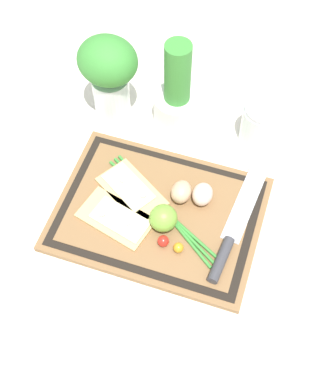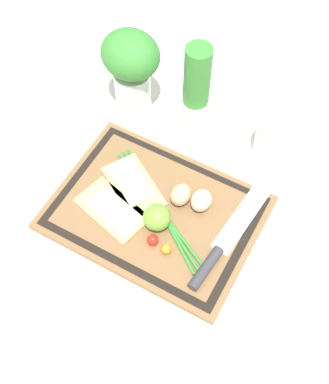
{
  "view_description": "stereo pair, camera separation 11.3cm",
  "coord_description": "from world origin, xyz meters",
  "px_view_note": "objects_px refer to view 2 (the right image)",
  "views": [
    {
      "loc": [
        0.19,
        -0.53,
        0.99
      ],
      "look_at": [
        0.0,
        0.04,
        0.03
      ],
      "focal_mm": 50.0,
      "sensor_mm": 36.0,
      "label": 1
    },
    {
      "loc": [
        0.29,
        -0.48,
        0.99
      ],
      "look_at": [
        0.0,
        0.04,
        0.03
      ],
      "focal_mm": 50.0,
      "sensor_mm": 36.0,
      "label": 2
    }
  ],
  "objects_px": {
    "pizza_slice_far": "(133,185)",
    "egg_pink": "(201,200)",
    "knife": "(219,250)",
    "cherry_tomato_red": "(153,240)",
    "sauce_jar": "(274,141)",
    "herb_glass": "(131,67)",
    "herb_pot": "(196,100)",
    "lime": "(157,217)",
    "cherry_tomato_yellow": "(166,249)",
    "pizza_slice_near": "(113,210)",
    "egg_brown": "(181,195)"
  },
  "relations": [
    {
      "from": "lime",
      "to": "egg_pink",
      "type": "bearing_deg",
      "value": 54.99
    },
    {
      "from": "pizza_slice_near",
      "to": "cherry_tomato_red",
      "type": "distance_m",
      "value": 0.11
    },
    {
      "from": "cherry_tomato_red",
      "to": "cherry_tomato_yellow",
      "type": "bearing_deg",
      "value": -6.87
    },
    {
      "from": "knife",
      "to": "herb_glass",
      "type": "bearing_deg",
      "value": 143.68
    },
    {
      "from": "lime",
      "to": "sauce_jar",
      "type": "bearing_deg",
      "value": 65.65
    },
    {
      "from": "herb_pot",
      "to": "sauce_jar",
      "type": "bearing_deg",
      "value": 1.39
    },
    {
      "from": "cherry_tomato_yellow",
      "to": "sauce_jar",
      "type": "xyz_separation_m",
      "value": [
        0.09,
        0.34,
        0.02
      ]
    },
    {
      "from": "herb_pot",
      "to": "knife",
      "type": "bearing_deg",
      "value": -54.62
    },
    {
      "from": "cherry_tomato_red",
      "to": "egg_pink",
      "type": "bearing_deg",
      "value": 69.97
    },
    {
      "from": "pizza_slice_near",
      "to": "lime",
      "type": "relative_size",
      "value": 2.92
    },
    {
      "from": "pizza_slice_near",
      "to": "sauce_jar",
      "type": "distance_m",
      "value": 0.39
    },
    {
      "from": "cherry_tomato_yellow",
      "to": "egg_brown",
      "type": "bearing_deg",
      "value": 104.73
    },
    {
      "from": "cherry_tomato_yellow",
      "to": "herb_pot",
      "type": "bearing_deg",
      "value": 108.12
    },
    {
      "from": "pizza_slice_near",
      "to": "cherry_tomato_yellow",
      "type": "bearing_deg",
      "value": -10.55
    },
    {
      "from": "herb_glass",
      "to": "sauce_jar",
      "type": "bearing_deg",
      "value": 5.01
    },
    {
      "from": "pizza_slice_near",
      "to": "lime",
      "type": "height_order",
      "value": "lime"
    },
    {
      "from": "cherry_tomato_red",
      "to": "herb_glass",
      "type": "relative_size",
      "value": 0.11
    },
    {
      "from": "egg_brown",
      "to": "pizza_slice_near",
      "type": "bearing_deg",
      "value": -139.78
    },
    {
      "from": "cherry_tomato_yellow",
      "to": "herb_pot",
      "type": "xyz_separation_m",
      "value": [
        -0.11,
        0.33,
        0.05
      ]
    },
    {
      "from": "pizza_slice_far",
      "to": "sauce_jar",
      "type": "bearing_deg",
      "value": 46.84
    },
    {
      "from": "knife",
      "to": "cherry_tomato_yellow",
      "type": "bearing_deg",
      "value": -151.57
    },
    {
      "from": "egg_pink",
      "to": "sauce_jar",
      "type": "relative_size",
      "value": 0.48
    },
    {
      "from": "egg_brown",
      "to": "herb_glass",
      "type": "relative_size",
      "value": 0.23
    },
    {
      "from": "knife",
      "to": "sauce_jar",
      "type": "bearing_deg",
      "value": 91.15
    },
    {
      "from": "sauce_jar",
      "to": "herb_glass",
      "type": "distance_m",
      "value": 0.36
    },
    {
      "from": "pizza_slice_far",
      "to": "egg_pink",
      "type": "distance_m",
      "value": 0.15
    },
    {
      "from": "egg_pink",
      "to": "cherry_tomato_red",
      "type": "relative_size",
      "value": 2.22
    },
    {
      "from": "herb_pot",
      "to": "herb_glass",
      "type": "bearing_deg",
      "value": -170.33
    },
    {
      "from": "cherry_tomato_red",
      "to": "herb_pot",
      "type": "xyz_separation_m",
      "value": [
        -0.08,
        0.33,
        0.05
      ]
    },
    {
      "from": "egg_brown",
      "to": "cherry_tomato_yellow",
      "type": "bearing_deg",
      "value": -75.27
    },
    {
      "from": "egg_brown",
      "to": "cherry_tomato_yellow",
      "type": "height_order",
      "value": "egg_brown"
    },
    {
      "from": "knife",
      "to": "herb_pot",
      "type": "relative_size",
      "value": 1.29
    },
    {
      "from": "knife",
      "to": "cherry_tomato_red",
      "type": "height_order",
      "value": "cherry_tomato_red"
    },
    {
      "from": "knife",
      "to": "lime",
      "type": "bearing_deg",
      "value": -177.93
    },
    {
      "from": "sauce_jar",
      "to": "lime",
      "type": "bearing_deg",
      "value": -114.35
    },
    {
      "from": "egg_brown",
      "to": "egg_pink",
      "type": "distance_m",
      "value": 0.04
    },
    {
      "from": "pizza_slice_near",
      "to": "egg_brown",
      "type": "xyz_separation_m",
      "value": [
        0.11,
        0.09,
        0.02
      ]
    },
    {
      "from": "herb_glass",
      "to": "knife",
      "type": "bearing_deg",
      "value": -36.32
    },
    {
      "from": "egg_brown",
      "to": "cherry_tomato_yellow",
      "type": "xyz_separation_m",
      "value": [
        0.03,
        -0.12,
        -0.01
      ]
    },
    {
      "from": "lime",
      "to": "herb_glass",
      "type": "distance_m",
      "value": 0.35
    },
    {
      "from": "pizza_slice_far",
      "to": "cherry_tomato_yellow",
      "type": "bearing_deg",
      "value": -36.2
    },
    {
      "from": "pizza_slice_near",
      "to": "pizza_slice_far",
      "type": "relative_size",
      "value": 0.97
    },
    {
      "from": "cherry_tomato_yellow",
      "to": "herb_glass",
      "type": "xyz_separation_m",
      "value": [
        -0.26,
        0.31,
        0.11
      ]
    },
    {
      "from": "herb_pot",
      "to": "pizza_slice_far",
      "type": "bearing_deg",
      "value": -96.77
    },
    {
      "from": "pizza_slice_near",
      "to": "egg_pink",
      "type": "relative_size",
      "value": 3.22
    },
    {
      "from": "pizza_slice_far",
      "to": "cherry_tomato_yellow",
      "type": "xyz_separation_m",
      "value": [
        0.14,
        -0.1,
        0.01
      ]
    },
    {
      "from": "egg_pink",
      "to": "lime",
      "type": "xyz_separation_m",
      "value": [
        -0.06,
        -0.08,
        0.01
      ]
    },
    {
      "from": "cherry_tomato_red",
      "to": "sauce_jar",
      "type": "height_order",
      "value": "sauce_jar"
    },
    {
      "from": "egg_brown",
      "to": "sauce_jar",
      "type": "height_order",
      "value": "sauce_jar"
    },
    {
      "from": "lime",
      "to": "herb_pot",
      "type": "bearing_deg",
      "value": 102.27
    }
  ]
}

